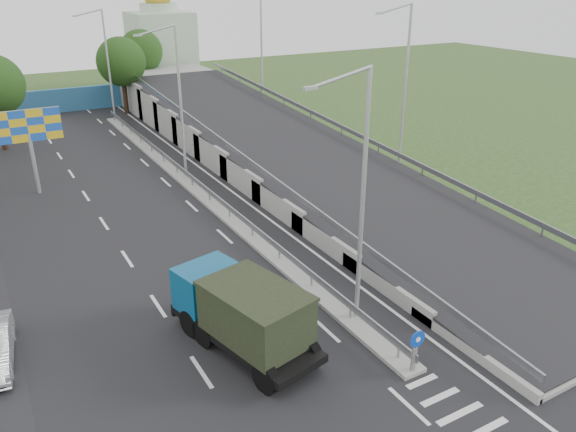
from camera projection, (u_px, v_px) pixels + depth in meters
ground at (457, 413)px, 18.23m from camera, size 160.00×160.00×0.00m
road_surface at (169, 218)px, 32.83m from camera, size 26.00×90.00×0.04m
median at (193, 187)px, 37.34m from camera, size 1.00×44.00×0.20m
overpass_ramp at (290, 147)px, 40.10m from camera, size 10.00×50.00×3.50m
median_guardrail at (192, 178)px, 37.09m from camera, size 0.09×44.00×0.71m
sign_bollard at (415, 351)px, 19.56m from camera, size 0.64×0.23×1.67m
lamp_post_near at (359, 189)px, 20.77m from camera, size 2.74×0.18×10.08m
lamp_post_mid at (177, 96)px, 36.73m from camera, size 2.74×0.18×10.08m
lamp_post_far at (106, 59)px, 52.69m from camera, size 2.74×0.18×10.08m
blue_wall at (57, 101)px, 57.43m from camera, size 30.00×0.50×2.40m
church at (161, 44)px, 68.56m from camera, size 7.00×7.00×13.80m
billboard at (28, 131)px, 34.83m from camera, size 4.00×0.24×5.50m
tree_median_far at (121, 62)px, 55.39m from camera, size 4.80×4.80×7.60m
tree_ramp_far at (141, 52)px, 62.80m from camera, size 4.80×4.80×7.60m
dump_truck at (242, 311)px, 20.86m from camera, size 3.79×6.86×2.86m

